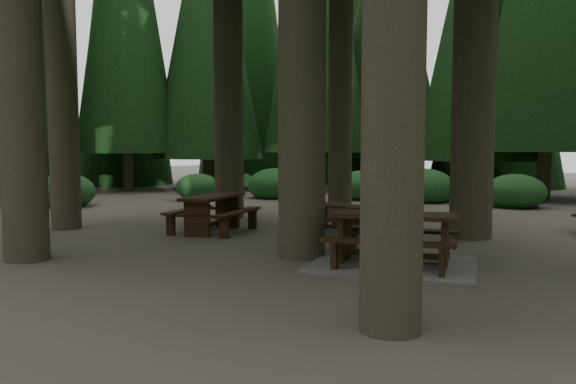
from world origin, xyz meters
The scene contains 5 objects.
ground centered at (0.00, 0.00, 0.00)m, with size 80.00×80.00×0.00m, color #594F48.
picnic_table_a centered at (2.49, 0.46, 0.32)m, with size 3.19×2.91×0.89m.
picnic_table_b centered at (-2.61, 1.32, 0.57)m, with size 2.14×2.38×0.85m.
picnic_table_c centered at (-0.11, 2.80, 0.22)m, with size 2.29×2.02×0.68m.
shrub_ring centered at (0.70, 0.75, 0.40)m, with size 23.86×24.64×1.49m.
Camera 1 is at (6.77, -7.78, 1.96)m, focal length 35.00 mm.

